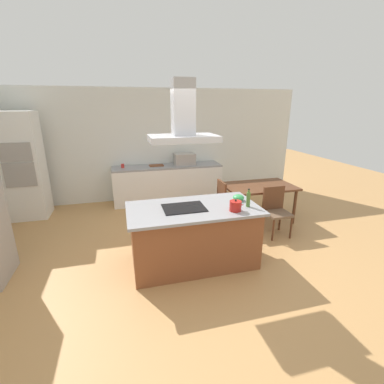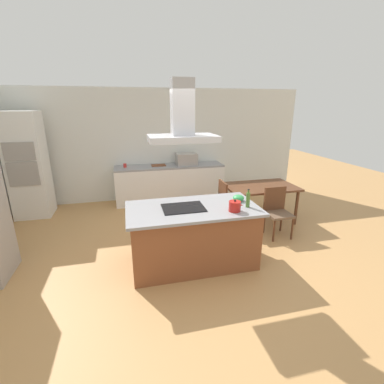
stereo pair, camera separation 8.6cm
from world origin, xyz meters
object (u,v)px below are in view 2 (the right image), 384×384
Objects in this scene: range_hood at (182,122)px; cooktop at (183,208)px; olive_oil_bottle at (248,199)px; chair_facing_island at (277,209)px; dining_table at (260,190)px; wall_oven_stack at (28,166)px; countertop_microwave at (186,159)px; mixing_bowl at (238,198)px; chair_at_left_end at (217,201)px; coffee_mug_red at (125,166)px; cutting_board at (159,165)px; tea_kettle at (235,206)px.

cooktop is at bearing 0.00° from range_hood.
olive_oil_bottle is at bearing -10.83° from cooktop.
chair_facing_island is (0.94, 0.73, -0.51)m from olive_oil_bottle.
wall_oven_stack is at bearing 162.87° from dining_table.
countertop_microwave is 0.56× the size of chair_facing_island.
mixing_bowl reaches higher than chair_facing_island.
chair_at_left_end is (0.26, -1.66, -0.53)m from countertop_microwave.
wall_oven_stack is at bearing 142.48° from olive_oil_bottle.
coffee_mug_red is at bearing 105.22° from cooktop.
wall_oven_stack is at bearing 136.20° from range_hood.
range_hood is (-0.00, -2.93, 1.19)m from cutting_board.
chair_at_left_end is 1.13m from chair_facing_island.
chair_at_left_end is (3.70, -1.42, -0.59)m from wall_oven_stack.
wall_oven_stack is at bearing 136.20° from cooktop.
cooktop is at bearing -90.00° from cutting_board.
cooktop is 2.22× the size of olive_oil_bottle.
cutting_board is at bearing 175.84° from countertop_microwave.
cooktop is 6.67× the size of coffee_mug_red.
range_hood is at bearing 180.00° from cooktop.
mixing_bowl is 4.45m from wall_oven_stack.
chair_facing_island is (0.00, -0.67, -0.16)m from dining_table.
wall_oven_stack reaches higher than olive_oil_bottle.
olive_oil_bottle is at bearing -91.19° from chair_at_left_end.
dining_table is (4.62, -1.42, -0.43)m from wall_oven_stack.
cutting_board is (0.80, 0.01, -0.04)m from coffee_mug_red.
cutting_board is 2.53m from dining_table.
cutting_board is at bearing 118.92° from chair_at_left_end.
cooktop is 3.03m from coffee_mug_red.
wall_oven_stack is 4.85m from dining_table.
tea_kettle is 0.27m from olive_oil_bottle.
dining_table is at bearing 33.35° from range_hood.
chair_at_left_end is at bearing 87.13° from mixing_bowl.
cooktop is at bearing 157.39° from tea_kettle.
range_hood reaches higher than wall_oven_stack.
mixing_bowl is at bearing -85.89° from countertop_microwave.
olive_oil_bottle is at bearing 23.42° from tea_kettle.
cooktop is 1.98m from chair_facing_island.
range_hood reaches higher than cooktop.
countertop_microwave is (-0.20, 2.78, 0.09)m from mixing_bowl.
countertop_microwave is at bearing 94.11° from mixing_bowl.
cooktop is at bearing -74.78° from coffee_mug_red.
cooktop is 1.20× the size of countertop_microwave.
cutting_board is 2.78m from wall_oven_stack.
chair_facing_island is at bearing -90.00° from dining_table.
coffee_mug_red is at bearing 135.66° from chair_at_left_end.
dining_table is (0.94, 1.40, -0.35)m from olive_oil_bottle.
cooktop is 0.73m from tea_kettle.
dining_table is at bearing 0.00° from chair_at_left_end.
tea_kettle is 4.51m from wall_oven_stack.
wall_oven_stack is (-3.45, -0.23, 0.06)m from countertop_microwave.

